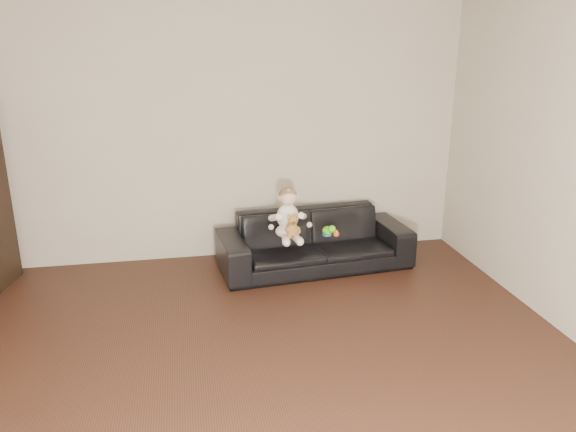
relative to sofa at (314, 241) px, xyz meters
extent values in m
plane|color=#391F14|center=(-0.87, -2.25, -0.28)|extent=(5.50, 5.50, 0.00)
plane|color=#B9AF9B|center=(-0.87, 0.50, 1.02)|extent=(5.00, 0.00, 5.00)
imported|color=black|center=(0.00, 0.00, 0.00)|extent=(1.96, 0.92, 0.55)
ellipsoid|color=#FDD6D9|center=(-0.29, -0.09, 0.15)|extent=(0.25, 0.22, 0.13)
ellipsoid|color=white|center=(-0.29, -0.08, 0.30)|extent=(0.22, 0.18, 0.26)
sphere|color=beige|center=(-0.29, -0.09, 0.50)|extent=(0.17, 0.17, 0.17)
ellipsoid|color=#8C603F|center=(-0.29, -0.08, 0.52)|extent=(0.17, 0.17, 0.12)
cylinder|color=#FDD6D9|center=(-0.34, -0.25, 0.13)|extent=(0.08, 0.21, 0.08)
cylinder|color=#FDD6D9|center=(-0.24, -0.25, 0.13)|extent=(0.08, 0.21, 0.08)
sphere|color=white|center=(-0.35, -0.36, 0.13)|extent=(0.07, 0.07, 0.07)
sphere|color=white|center=(-0.23, -0.36, 0.13)|extent=(0.07, 0.07, 0.07)
cylinder|color=white|center=(-0.42, -0.13, 0.31)|extent=(0.06, 0.18, 0.11)
cylinder|color=white|center=(-0.15, -0.13, 0.31)|extent=(0.06, 0.18, 0.11)
ellipsoid|color=#AB7331|center=(-0.28, -0.25, 0.22)|extent=(0.12, 0.10, 0.14)
sphere|color=#AB7331|center=(-0.28, -0.27, 0.32)|extent=(0.09, 0.09, 0.09)
sphere|color=#AB7331|center=(-0.31, -0.26, 0.35)|extent=(0.04, 0.04, 0.04)
sphere|color=#AB7331|center=(-0.24, -0.26, 0.35)|extent=(0.04, 0.04, 0.04)
sphere|color=#593819|center=(-0.28, -0.31, 0.31)|extent=(0.04, 0.04, 0.04)
ellipsoid|color=#58D619|center=(0.11, -0.09, 0.13)|extent=(0.12, 0.14, 0.09)
sphere|color=#E94D1B|center=(0.18, -0.17, 0.12)|extent=(0.06, 0.06, 0.06)
cylinder|color=blue|center=(0.10, -0.10, 0.09)|extent=(0.11, 0.11, 0.01)
camera|label=1|loc=(-1.25, -5.13, 1.97)|focal=35.00mm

